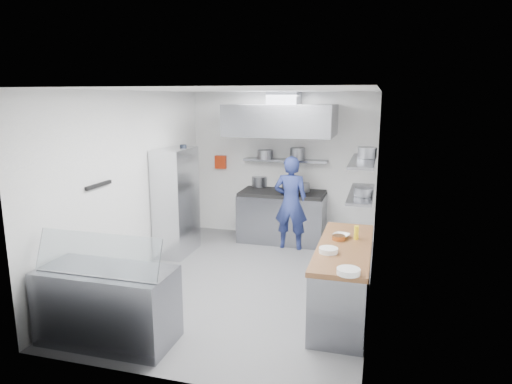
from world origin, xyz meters
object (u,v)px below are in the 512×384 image
(chef, at_px, (291,203))
(display_case, at_px, (108,305))
(gas_range, at_px, (282,218))
(wire_rack, at_px, (176,202))

(chef, distance_m, display_case, 3.97)
(gas_range, relative_size, wire_rack, 0.86)
(chef, bearing_deg, wire_rack, 24.27)
(gas_range, height_order, display_case, gas_range)
(wire_rack, relative_size, display_case, 1.23)
(gas_range, xyz_separation_m, display_case, (-1.10, -4.10, -0.03))
(gas_range, height_order, chef, chef)
(gas_range, height_order, wire_rack, wire_rack)
(display_case, bearing_deg, gas_range, 74.98)
(wire_rack, bearing_deg, chef, 22.64)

